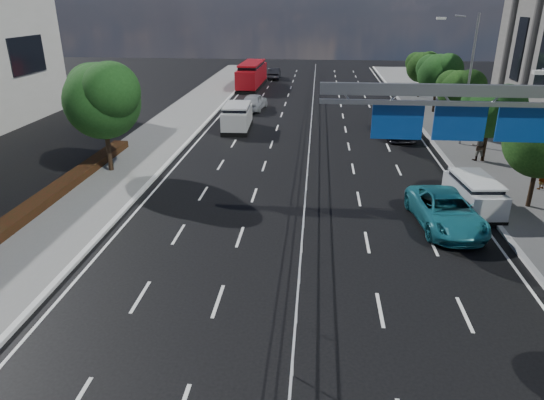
{
  "coord_description": "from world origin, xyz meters",
  "views": [
    {
      "loc": [
        0.41,
        -9.09,
        9.75
      ],
      "look_at": [
        -1.24,
        8.63,
        2.4
      ],
      "focal_mm": 32.0,
      "sensor_mm": 36.0,
      "label": 1
    }
  ],
  "objects_px": {
    "white_minivan": "(237,117)",
    "near_car_dark": "(274,73)",
    "parked_car_dark": "(396,127)",
    "pedestrian_b": "(478,146)",
    "near_car_silver": "(254,102)",
    "silver_minivan": "(474,195)",
    "red_bus": "(252,74)",
    "pedestrian_a": "(543,175)",
    "parked_car_teal": "(446,211)",
    "overhead_gantry": "(481,117)"
  },
  "relations": [
    {
      "from": "white_minivan",
      "to": "near_car_dark",
      "type": "distance_m",
      "value": 27.75
    },
    {
      "from": "parked_car_dark",
      "to": "pedestrian_b",
      "type": "xyz_separation_m",
      "value": [
        4.34,
        -6.09,
        0.32
      ]
    },
    {
      "from": "near_car_silver",
      "to": "parked_car_dark",
      "type": "distance_m",
      "value": 14.95
    },
    {
      "from": "near_car_silver",
      "to": "near_car_dark",
      "type": "distance_m",
      "value": 19.9
    },
    {
      "from": "silver_minivan",
      "to": "pedestrian_b",
      "type": "height_order",
      "value": "pedestrian_b"
    },
    {
      "from": "white_minivan",
      "to": "silver_minivan",
      "type": "xyz_separation_m",
      "value": [
        14.27,
        -15.12,
        -0.16
      ]
    },
    {
      "from": "red_bus",
      "to": "pedestrian_b",
      "type": "xyz_separation_m",
      "value": [
        18.34,
        -27.66,
        -0.44
      ]
    },
    {
      "from": "pedestrian_a",
      "to": "red_bus",
      "type": "bearing_deg",
      "value": -96.73
    },
    {
      "from": "red_bus",
      "to": "silver_minivan",
      "type": "distance_m",
      "value": 39.1
    },
    {
      "from": "white_minivan",
      "to": "parked_car_dark",
      "type": "bearing_deg",
      "value": -6.34
    },
    {
      "from": "parked_car_teal",
      "to": "near_car_dark",
      "type": "bearing_deg",
      "value": 99.04
    },
    {
      "from": "near_car_silver",
      "to": "near_car_dark",
      "type": "height_order",
      "value": "near_car_silver"
    },
    {
      "from": "overhead_gantry",
      "to": "near_car_silver",
      "type": "height_order",
      "value": "overhead_gantry"
    },
    {
      "from": "near_car_dark",
      "to": "silver_minivan",
      "type": "height_order",
      "value": "silver_minivan"
    },
    {
      "from": "parked_car_dark",
      "to": "pedestrian_a",
      "type": "relative_size",
      "value": 3.2
    },
    {
      "from": "overhead_gantry",
      "to": "pedestrian_a",
      "type": "xyz_separation_m",
      "value": [
        6.08,
        7.0,
        -4.64
      ]
    },
    {
      "from": "near_car_dark",
      "to": "white_minivan",
      "type": "bearing_deg",
      "value": 88.32
    },
    {
      "from": "silver_minivan",
      "to": "red_bus",
      "type": "bearing_deg",
      "value": 107.69
    },
    {
      "from": "overhead_gantry",
      "to": "red_bus",
      "type": "bearing_deg",
      "value": 109.73
    },
    {
      "from": "parked_car_teal",
      "to": "pedestrian_a",
      "type": "height_order",
      "value": "pedestrian_a"
    },
    {
      "from": "overhead_gantry",
      "to": "near_car_silver",
      "type": "relative_size",
      "value": 2.22
    },
    {
      "from": "parked_car_teal",
      "to": "parked_car_dark",
      "type": "xyz_separation_m",
      "value": [
        0.0,
        16.18,
        -0.0
      ]
    },
    {
      "from": "red_bus",
      "to": "pedestrian_b",
      "type": "distance_m",
      "value": 33.19
    },
    {
      "from": "parked_car_dark",
      "to": "near_car_silver",
      "type": "bearing_deg",
      "value": 136.72
    },
    {
      "from": "red_bus",
      "to": "white_minivan",
      "type": "bearing_deg",
      "value": -84.06
    },
    {
      "from": "silver_minivan",
      "to": "overhead_gantry",
      "type": "bearing_deg",
      "value": -117.71
    },
    {
      "from": "near_car_silver",
      "to": "overhead_gantry",
      "type": "bearing_deg",
      "value": 121.52
    },
    {
      "from": "white_minivan",
      "to": "parked_car_teal",
      "type": "height_order",
      "value": "white_minivan"
    },
    {
      "from": "overhead_gantry",
      "to": "white_minivan",
      "type": "relative_size",
      "value": 2.12
    },
    {
      "from": "silver_minivan",
      "to": "parked_car_dark",
      "type": "distance_m",
      "value": 14.3
    },
    {
      "from": "red_bus",
      "to": "parked_car_teal",
      "type": "relative_size",
      "value": 1.8
    },
    {
      "from": "near_car_dark",
      "to": "near_car_silver",
      "type": "bearing_deg",
      "value": 88.96
    },
    {
      "from": "near_car_silver",
      "to": "near_car_dark",
      "type": "xyz_separation_m",
      "value": [
        0.16,
        19.9,
        -0.08
      ]
    },
    {
      "from": "overhead_gantry",
      "to": "silver_minivan",
      "type": "relative_size",
      "value": 2.36
    },
    {
      "from": "overhead_gantry",
      "to": "silver_minivan",
      "type": "xyz_separation_m",
      "value": [
        1.56,
        3.95,
        -4.75
      ]
    },
    {
      "from": "pedestrian_b",
      "to": "pedestrian_a",
      "type": "bearing_deg",
      "value": 108.44
    },
    {
      "from": "white_minivan",
      "to": "pedestrian_a",
      "type": "xyz_separation_m",
      "value": [
        18.79,
        -12.06,
        -0.05
      ]
    },
    {
      "from": "overhead_gantry",
      "to": "parked_car_dark",
      "type": "distance_m",
      "value": 18.77
    },
    {
      "from": "near_car_dark",
      "to": "parked_car_dark",
      "type": "bearing_deg",
      "value": 112.03
    },
    {
      "from": "overhead_gantry",
      "to": "parked_car_dark",
      "type": "xyz_separation_m",
      "value": [
        -0.24,
        18.13,
        -4.84
      ]
    },
    {
      "from": "overhead_gantry",
      "to": "white_minivan",
      "type": "bearing_deg",
      "value": 123.69
    },
    {
      "from": "silver_minivan",
      "to": "pedestrian_b",
      "type": "bearing_deg",
      "value": 66.41
    },
    {
      "from": "silver_minivan",
      "to": "parked_car_teal",
      "type": "relative_size",
      "value": 0.78
    },
    {
      "from": "red_bus",
      "to": "parked_car_teal",
      "type": "height_order",
      "value": "red_bus"
    },
    {
      "from": "parked_car_teal",
      "to": "red_bus",
      "type": "bearing_deg",
      "value": 104.48
    },
    {
      "from": "white_minivan",
      "to": "pedestrian_b",
      "type": "xyz_separation_m",
      "value": [
        16.81,
        -7.02,
        0.07
      ]
    },
    {
      "from": "white_minivan",
      "to": "parked_car_dark",
      "type": "distance_m",
      "value": 12.51
    },
    {
      "from": "parked_car_dark",
      "to": "pedestrian_a",
      "type": "bearing_deg",
      "value": -67.72
    },
    {
      "from": "pedestrian_b",
      "to": "parked_car_teal",
      "type": "bearing_deg",
      "value": 63.74
    },
    {
      "from": "white_minivan",
      "to": "pedestrian_a",
      "type": "distance_m",
      "value": 22.33
    }
  ]
}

